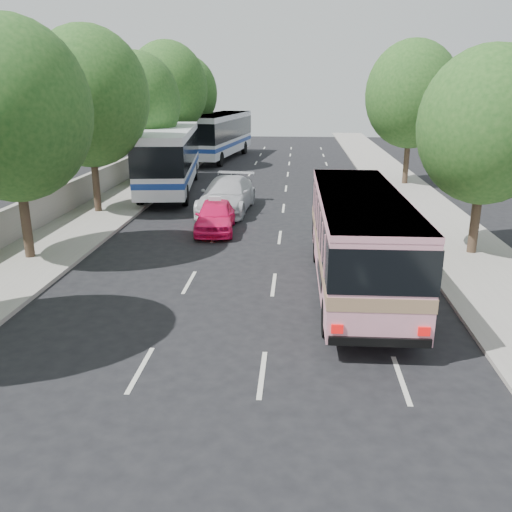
# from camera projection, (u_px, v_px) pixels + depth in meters

# --- Properties ---
(ground) EXTENTS (120.00, 120.00, 0.00)m
(ground) POSITION_uv_depth(u_px,v_px,m) (230.00, 335.00, 14.62)
(ground) COLOR black
(ground) RESTS_ON ground
(sidewalk_left) EXTENTS (4.00, 90.00, 0.15)m
(sidewalk_left) POSITION_uv_depth(u_px,v_px,m) (135.00, 191.00, 34.23)
(sidewalk_left) COLOR #9E998E
(sidewalk_left) RESTS_ON ground
(sidewalk_right) EXTENTS (4.00, 90.00, 0.12)m
(sidewalk_right) POSITION_uv_depth(u_px,v_px,m) (408.00, 195.00, 33.01)
(sidewalk_right) COLOR #9E998E
(sidewalk_right) RESTS_ON ground
(low_wall) EXTENTS (0.30, 90.00, 1.50)m
(low_wall) POSITION_uv_depth(u_px,v_px,m) (106.00, 178.00, 34.12)
(low_wall) COLOR #9E998E
(low_wall) RESTS_ON sidewalk_left
(tree_left_b) EXTENTS (5.70, 5.70, 8.88)m
(tree_left_b) POSITION_uv_depth(u_px,v_px,m) (12.00, 104.00, 19.13)
(tree_left_b) COLOR #38281E
(tree_left_b) RESTS_ON ground
(tree_left_c) EXTENTS (6.00, 6.00, 9.35)m
(tree_left_c) POSITION_uv_depth(u_px,v_px,m) (89.00, 92.00, 26.66)
(tree_left_c) COLOR #38281E
(tree_left_c) RESTS_ON ground
(tree_left_d) EXTENTS (5.52, 5.52, 8.60)m
(tree_left_d) POSITION_uv_depth(u_px,v_px,m) (138.00, 99.00, 34.41)
(tree_left_d) COLOR #38281E
(tree_left_d) RESTS_ON ground
(tree_left_e) EXTENTS (6.30, 6.30, 9.82)m
(tree_left_e) POSITION_uv_depth(u_px,v_px,m) (168.00, 86.00, 41.77)
(tree_left_e) COLOR #38281E
(tree_left_e) RESTS_ON ground
(tree_left_f) EXTENTS (5.88, 5.88, 9.16)m
(tree_left_f) POSITION_uv_depth(u_px,v_px,m) (186.00, 91.00, 49.52)
(tree_left_f) COLOR #38281E
(tree_left_f) RESTS_ON ground
(tree_right_near) EXTENTS (5.10, 5.10, 7.95)m
(tree_right_near) POSITION_uv_depth(u_px,v_px,m) (490.00, 121.00, 19.97)
(tree_right_near) COLOR #38281E
(tree_right_near) RESTS_ON ground
(tree_right_far) EXTENTS (6.00, 6.00, 9.35)m
(tree_right_far) POSITION_uv_depth(u_px,v_px,m) (414.00, 91.00, 34.89)
(tree_right_far) COLOR #38281E
(tree_right_far) RESTS_ON ground
(pink_bus) EXTENTS (2.67, 10.15, 3.23)m
(pink_bus) POSITION_uv_depth(u_px,v_px,m) (358.00, 232.00, 17.22)
(pink_bus) COLOR pink
(pink_bus) RESTS_ON ground
(pink_taxi) EXTENTS (2.01, 4.38, 1.45)m
(pink_taxi) POSITION_uv_depth(u_px,v_px,m) (215.00, 216.00, 24.84)
(pink_taxi) COLOR #FF1664
(pink_taxi) RESTS_ON ground
(white_pickup) EXTENTS (2.86, 6.25, 1.77)m
(white_pickup) POSITION_uv_depth(u_px,v_px,m) (227.00, 195.00, 28.78)
(white_pickup) COLOR silver
(white_pickup) RESTS_ON ground
(tour_coach_front) EXTENTS (4.37, 13.29, 3.91)m
(tour_coach_front) POSITION_uv_depth(u_px,v_px,m) (170.00, 154.00, 34.01)
(tour_coach_front) COLOR white
(tour_coach_front) RESTS_ON ground
(tour_coach_rear) EXTENTS (4.58, 13.69, 4.02)m
(tour_coach_rear) POSITION_uv_depth(u_px,v_px,m) (220.00, 132.00, 48.98)
(tour_coach_rear) COLOR silver
(tour_coach_rear) RESTS_ON ground
(taxi_roof_sign) EXTENTS (0.56, 0.22, 0.18)m
(taxi_roof_sign) POSITION_uv_depth(u_px,v_px,m) (215.00, 198.00, 24.60)
(taxi_roof_sign) COLOR silver
(taxi_roof_sign) RESTS_ON pink_taxi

